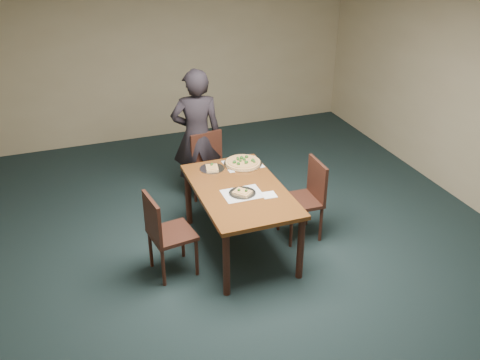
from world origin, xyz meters
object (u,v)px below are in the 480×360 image
object	(u,v)px
chair_right	(307,195)
diner	(197,136)
chair_far	(211,165)
slice_plate_far	(212,168)
dining_table	(240,196)
slice_plate_near	(242,193)
pizza_pan	(243,162)
chair_left	(164,231)

from	to	relation	value
chair_right	diner	distance (m)	1.59
chair_far	slice_plate_far	world-z (taller)	chair_far
dining_table	chair_right	xyz separation A→B (m)	(0.80, 0.01, -0.14)
diner	slice_plate_far	xyz separation A→B (m)	(-0.04, -0.75, -0.09)
dining_table	slice_plate_far	bearing A→B (deg)	104.68
diner	slice_plate_near	size ratio (longest dim) A/B	6.06
slice_plate_far	pizza_pan	bearing A→B (deg)	-0.29
slice_plate_near	dining_table	bearing A→B (deg)	82.08
dining_table	slice_plate_near	bearing A→B (deg)	-97.92
chair_right	slice_plate_far	distance (m)	1.10
dining_table	chair_far	size ratio (longest dim) A/B	1.65
pizza_pan	slice_plate_near	distance (m)	0.69
chair_right	slice_plate_near	distance (m)	0.86
pizza_pan	slice_plate_far	bearing A→B (deg)	179.71
dining_table	chair_right	world-z (taller)	chair_right
chair_right	diner	world-z (taller)	diner
slice_plate_near	chair_left	bearing A→B (deg)	-177.10
pizza_pan	diner	bearing A→B (deg)	113.62
slice_plate_far	dining_table	bearing A→B (deg)	-75.32
diner	pizza_pan	size ratio (longest dim) A/B	3.86
dining_table	diner	size ratio (longest dim) A/B	0.88
chair_left	chair_right	xyz separation A→B (m)	(1.66, 0.17, 0.00)
diner	dining_table	bearing A→B (deg)	104.24
chair_right	pizza_pan	distance (m)	0.81
chair_left	slice_plate_far	xyz separation A→B (m)	(0.72, 0.69, 0.25)
chair_far	diner	distance (m)	0.40
chair_right	diner	xyz separation A→B (m)	(-0.90, 1.27, 0.33)
diner	slice_plate_far	bearing A→B (deg)	96.79
dining_table	diner	xyz separation A→B (m)	(-0.10, 1.28, 0.19)
chair_far	slice_plate_far	distance (m)	0.63
chair_far	chair_left	size ratio (longest dim) A/B	1.00
slice_plate_near	chair_right	bearing A→B (deg)	8.54
pizza_pan	chair_far	bearing A→B (deg)	110.91
diner	slice_plate_near	world-z (taller)	diner
dining_table	pizza_pan	bearing A→B (deg)	66.65
pizza_pan	slice_plate_near	world-z (taller)	pizza_pan
chair_far	slice_plate_near	distance (m)	1.23
chair_far	chair_left	bearing A→B (deg)	-135.74
chair_left	slice_plate_near	bearing A→B (deg)	-95.62
diner	pizza_pan	bearing A→B (deg)	123.40
chair_far	slice_plate_far	xyz separation A→B (m)	(-0.15, -0.56, 0.25)
chair_far	chair_right	world-z (taller)	same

